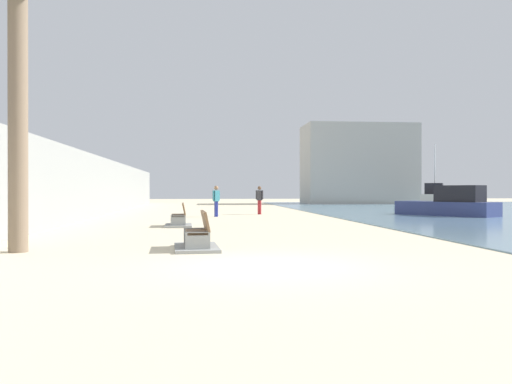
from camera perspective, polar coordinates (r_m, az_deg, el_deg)
The scene contains 9 objects.
ground_plane at distance 28.35m, azimuth -3.41°, elevation -2.84°, with size 120.00×120.00×0.00m, color beige.
seawall at distance 28.95m, azimuth -18.41°, elevation 0.64°, with size 0.80×64.00×3.47m, color gray.
bench_near at distance 13.52m, azimuth -6.42°, elevation -5.23°, with size 1.22×2.16×0.98m.
bench_far at distance 22.05m, azimuth -8.39°, elevation -3.12°, with size 1.16×2.13×0.98m.
person_walking at distance 29.59m, azimuth -4.37°, elevation -0.71°, with size 0.42×0.38×1.76m.
person_standing at distance 32.38m, azimuth 0.38°, elevation -0.63°, with size 0.45×0.35×1.76m.
boat_mid_bay at distance 52.31m, azimuth 18.91°, elevation -0.54°, with size 5.14×7.15×5.84m.
boat_distant at distance 32.17m, azimuth 20.35°, elevation -1.30°, with size 4.71×5.81×1.74m.
harbor_building at distance 58.96m, azimuth 11.09°, elevation 2.97°, with size 12.00×6.00×8.69m, color #ADAAA3.
Camera 1 is at (-1.30, -10.28, 1.52)m, focal length 36.64 mm.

